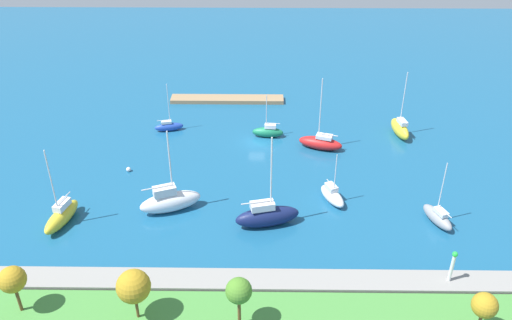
{
  "coord_description": "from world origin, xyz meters",
  "views": [
    {
      "loc": [
        -0.83,
        70.9,
        38.95
      ],
      "look_at": [
        0.0,
        7.86,
        1.5
      ],
      "focal_mm": 36.74,
      "sensor_mm": 36.0,
      "label": 1
    }
  ],
  "objects_px": {
    "sailboat_white_mid_basin": "(170,201)",
    "park_tree_center": "(239,291)",
    "harbor_beacon": "(453,264)",
    "park_tree_east": "(134,287)",
    "park_tree_midwest": "(12,280)",
    "sailboat_blue_near_pier": "(169,126)",
    "sailboat_navy_inner_mooring": "(267,215)",
    "sailboat_white_center_basin": "(332,195)",
    "sailboat_red_far_south": "(321,142)",
    "sailboat_gray_lone_north": "(438,217)",
    "pier_dock": "(227,99)",
    "sailboat_green_off_beacon": "(268,132)",
    "mooring_buoy_white": "(129,169)",
    "sailboat_yellow_west_end": "(62,215)",
    "sailboat_yellow_by_breakwater": "(400,128)",
    "park_tree_mideast": "(485,306)"
  },
  "relations": [
    {
      "from": "park_tree_midwest",
      "to": "sailboat_white_mid_basin",
      "type": "distance_m",
      "value": 21.36
    },
    {
      "from": "harbor_beacon",
      "to": "mooring_buoy_white",
      "type": "distance_m",
      "value": 44.08
    },
    {
      "from": "sailboat_navy_inner_mooring",
      "to": "sailboat_green_off_beacon",
      "type": "distance_m",
      "value": 22.52
    },
    {
      "from": "sailboat_navy_inner_mooring",
      "to": "sailboat_blue_near_pier",
      "type": "distance_m",
      "value": 29.0
    },
    {
      "from": "harbor_beacon",
      "to": "park_tree_east",
      "type": "xyz_separation_m",
      "value": [
        30.64,
        5.02,
        1.49
      ]
    },
    {
      "from": "park_tree_center",
      "to": "sailboat_red_far_south",
      "type": "xyz_separation_m",
      "value": [
        -10.79,
        -35.14,
        -4.15
      ]
    },
    {
      "from": "sailboat_navy_inner_mooring",
      "to": "sailboat_yellow_west_end",
      "type": "xyz_separation_m",
      "value": [
        24.68,
        -0.03,
        -0.26
      ]
    },
    {
      "from": "harbor_beacon",
      "to": "park_tree_midwest",
      "type": "xyz_separation_m",
      "value": [
        41.97,
        4.33,
        1.51
      ]
    },
    {
      "from": "park_tree_mideast",
      "to": "park_tree_east",
      "type": "distance_m",
      "value": 31.26
    },
    {
      "from": "park_tree_mideast",
      "to": "sailboat_navy_inner_mooring",
      "type": "bearing_deg",
      "value": -41.9
    },
    {
      "from": "park_tree_east",
      "to": "sailboat_gray_lone_north",
      "type": "bearing_deg",
      "value": -153.72
    },
    {
      "from": "pier_dock",
      "to": "sailboat_green_off_beacon",
      "type": "relative_size",
      "value": 2.84
    },
    {
      "from": "park_tree_east",
      "to": "park_tree_midwest",
      "type": "bearing_deg",
      "value": -3.49
    },
    {
      "from": "sailboat_red_far_south",
      "to": "mooring_buoy_white",
      "type": "bearing_deg",
      "value": 32.85
    },
    {
      "from": "sailboat_red_far_south",
      "to": "mooring_buoy_white",
      "type": "height_order",
      "value": "sailboat_red_far_south"
    },
    {
      "from": "park_tree_east",
      "to": "sailboat_yellow_west_end",
      "type": "xyz_separation_m",
      "value": [
        12.47,
        -15.56,
        -3.75
      ]
    },
    {
      "from": "sailboat_white_mid_basin",
      "to": "mooring_buoy_white",
      "type": "relative_size",
      "value": 17.26
    },
    {
      "from": "park_tree_midwest",
      "to": "sailboat_red_far_south",
      "type": "distance_m",
      "value": 46.42
    },
    {
      "from": "sailboat_blue_near_pier",
      "to": "sailboat_green_off_beacon",
      "type": "relative_size",
      "value": 1.13
    },
    {
      "from": "pier_dock",
      "to": "sailboat_green_off_beacon",
      "type": "xyz_separation_m",
      "value": [
        -7.23,
        13.55,
        0.57
      ]
    },
    {
      "from": "park_tree_midwest",
      "to": "sailboat_yellow_west_end",
      "type": "distance_m",
      "value": 15.37
    },
    {
      "from": "harbor_beacon",
      "to": "sailboat_white_center_basin",
      "type": "height_order",
      "value": "sailboat_white_center_basin"
    },
    {
      "from": "mooring_buoy_white",
      "to": "park_tree_center",
      "type": "bearing_deg",
      "value": 120.67
    },
    {
      "from": "pier_dock",
      "to": "sailboat_red_far_south",
      "type": "bearing_deg",
      "value": 131.29
    },
    {
      "from": "pier_dock",
      "to": "sailboat_white_center_basin",
      "type": "distance_m",
      "value": 34.59
    },
    {
      "from": "sailboat_yellow_by_breakwater",
      "to": "sailboat_gray_lone_north",
      "type": "relative_size",
      "value": 1.26
    },
    {
      "from": "sailboat_white_mid_basin",
      "to": "sailboat_white_center_basin",
      "type": "height_order",
      "value": "sailboat_white_mid_basin"
    },
    {
      "from": "park_tree_mideast",
      "to": "park_tree_east",
      "type": "relative_size",
      "value": 0.85
    },
    {
      "from": "sailboat_yellow_west_end",
      "to": "sailboat_blue_near_pier",
      "type": "bearing_deg",
      "value": 172.88
    },
    {
      "from": "pier_dock",
      "to": "park_tree_center",
      "type": "height_order",
      "value": "park_tree_center"
    },
    {
      "from": "sailboat_white_mid_basin",
      "to": "park_tree_center",
      "type": "bearing_deg",
      "value": -85.46
    },
    {
      "from": "park_tree_mideast",
      "to": "sailboat_red_far_south",
      "type": "relative_size",
      "value": 0.41
    },
    {
      "from": "sailboat_yellow_by_breakwater",
      "to": "sailboat_white_center_basin",
      "type": "distance_m",
      "value": 22.11
    },
    {
      "from": "sailboat_white_mid_basin",
      "to": "pier_dock",
      "type": "bearing_deg",
      "value": 59.72
    },
    {
      "from": "sailboat_navy_inner_mooring",
      "to": "sailboat_white_mid_basin",
      "type": "bearing_deg",
      "value": 153.15
    },
    {
      "from": "sailboat_green_off_beacon",
      "to": "mooring_buoy_white",
      "type": "xyz_separation_m",
      "value": [
        19.65,
        10.56,
        -0.59
      ]
    },
    {
      "from": "sailboat_blue_near_pier",
      "to": "sailboat_white_center_basin",
      "type": "bearing_deg",
      "value": -52.38
    },
    {
      "from": "sailboat_navy_inner_mooring",
      "to": "park_tree_center",
      "type": "bearing_deg",
      "value": -112.86
    },
    {
      "from": "sailboat_white_mid_basin",
      "to": "sailboat_gray_lone_north",
      "type": "bearing_deg",
      "value": -25.43
    },
    {
      "from": "sailboat_yellow_west_end",
      "to": "sailboat_white_center_basin",
      "type": "bearing_deg",
      "value": 111.92
    },
    {
      "from": "park_tree_east",
      "to": "sailboat_white_mid_basin",
      "type": "bearing_deg",
      "value": -90.6
    },
    {
      "from": "park_tree_mideast",
      "to": "sailboat_white_mid_basin",
      "type": "xyz_separation_m",
      "value": [
        31.03,
        -19.86,
        -3.02
      ]
    },
    {
      "from": "park_tree_midwest",
      "to": "sailboat_yellow_by_breakwater",
      "type": "distance_m",
      "value": 58.7
    },
    {
      "from": "sailboat_navy_inner_mooring",
      "to": "sailboat_green_off_beacon",
      "type": "relative_size",
      "value": 1.68
    },
    {
      "from": "sailboat_green_off_beacon",
      "to": "sailboat_white_center_basin",
      "type": "height_order",
      "value": "sailboat_green_off_beacon"
    },
    {
      "from": "park_tree_midwest",
      "to": "sailboat_blue_near_pier",
      "type": "xyz_separation_m",
      "value": [
        -7.92,
        -39.26,
        -4.14
      ]
    },
    {
      "from": "sailboat_navy_inner_mooring",
      "to": "harbor_beacon",
      "type": "bearing_deg",
      "value": -43.37
    },
    {
      "from": "sailboat_yellow_west_end",
      "to": "park_tree_center",
      "type": "bearing_deg",
      "value": 66.74
    },
    {
      "from": "park_tree_east",
      "to": "mooring_buoy_white",
      "type": "distance_m",
      "value": 28.76
    },
    {
      "from": "pier_dock",
      "to": "mooring_buoy_white",
      "type": "xyz_separation_m",
      "value": [
        12.42,
        24.11,
        -0.02
      ]
    }
  ]
}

